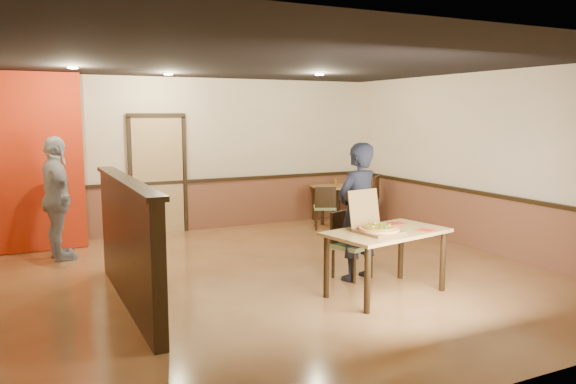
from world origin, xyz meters
The scene contains 26 objects.
floor centered at (0.00, 0.00, 0.00)m, with size 7.00×7.00×0.00m, color #BB7E48.
ceiling centered at (0.00, 0.00, 2.80)m, with size 7.00×7.00×0.00m, color black.
wall_back centered at (0.00, 3.50, 1.40)m, with size 7.00×7.00×0.00m, color #F2E3BD.
wall_right centered at (3.50, 0.00, 1.40)m, with size 7.00×7.00×0.00m, color #F2E3BD.
wainscot_back centered at (0.00, 3.47, 0.45)m, with size 7.00×0.04×0.90m, color brown.
chair_rail_back centered at (0.00, 3.45, 0.92)m, with size 7.00×0.06×0.06m, color black.
wainscot_right centered at (3.47, 0.00, 0.45)m, with size 0.04×7.00×0.90m, color brown.
chair_rail_right centered at (3.45, 0.00, 0.92)m, with size 0.06×7.00×0.06m, color black.
back_door centered at (-0.80, 3.46, 1.05)m, with size 0.90×0.06×2.10m, color #DAB36F.
booth_partition centered at (-2.00, -0.20, 0.74)m, with size 0.20×3.10×1.44m.
red_accent_panel centered at (-2.90, 3.00, 1.40)m, with size 1.60×0.20×2.78m, color red.
spot_a centered at (-2.30, 1.80, 2.78)m, with size 0.14×0.14×0.02m, color beige.
spot_b centered at (-0.80, 2.50, 2.78)m, with size 0.14×0.14×0.02m, color beige.
spot_c centered at (1.40, 1.50, 2.78)m, with size 0.14×0.14×0.02m, color beige.
main_table centered at (0.83, -1.18, 0.67)m, with size 1.59×1.10×0.78m.
diner_chair centered at (0.81, -0.37, 0.48)m, with size 0.55×0.55×0.87m.
side_chair_left centered at (2.07, 2.45, 0.45)m, with size 0.54×0.54×0.82m.
side_chair_right centered at (3.05, 2.45, 0.52)m, with size 0.67×0.67×0.96m.
side_table centered at (2.55, 3.05, 0.55)m, with size 0.79×0.79×0.73m.
diner centered at (0.85, -0.51, 0.90)m, with size 0.65×0.43×1.79m, color black.
passerby centered at (-2.56, 2.28, 0.92)m, with size 1.08×0.45×1.83m, color #9A99A2.
pizza_box centered at (0.66, -1.21, 0.84)m, with size 0.52×0.59×0.48m.
pizza centered at (0.66, -1.26, 0.83)m, with size 0.47×0.47×0.03m, color #CB8949.
napkin_near centered at (1.26, -1.38, 0.78)m, with size 0.25×0.25×0.01m.
napkin_far centered at (1.20, -0.88, 0.78)m, with size 0.22×0.22×0.01m.
condiment centered at (2.68, 3.08, 0.80)m, with size 0.06×0.06×0.15m, color brown.
Camera 1 is at (-3.09, -6.53, 2.16)m, focal length 35.00 mm.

